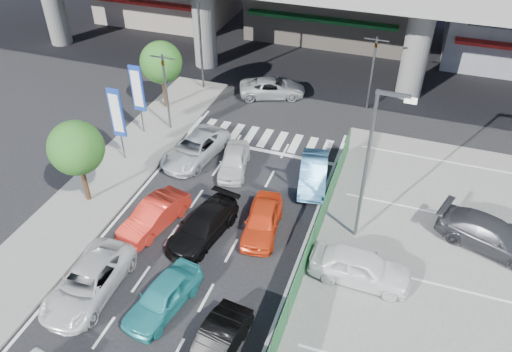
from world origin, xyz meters
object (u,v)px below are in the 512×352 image
at_px(traffic_light_right, 374,55).
at_px(taxi_orange_right, 262,220).
at_px(tree_far, 161,62).
at_px(parked_sedan_white, 360,267).
at_px(signboard_near, 117,115).
at_px(hatch_black_mid_right, 215,346).
at_px(street_lamp_right, 372,157).
at_px(signboard_far, 138,91).
at_px(street_lamp_left, 202,27).
at_px(tree_near, 76,148).
at_px(traffic_light_left, 164,74).
at_px(crossing_wagon_silver, 272,88).
at_px(taxi_orange_left, 154,216).
at_px(parked_sedan_dgrey, 491,235).
at_px(kei_truck_front_right, 313,173).
at_px(traffic_cone, 317,253).
at_px(sedan_white_front_mid, 234,161).
at_px(sedan_black_mid, 203,226).
at_px(wagon_silver_front_left, 195,149).
at_px(taxi_teal_mid, 163,296).
at_px(sedan_white_mid_left, 88,282).

distance_m(traffic_light_right, taxi_orange_right, 14.86).
distance_m(tree_far, parked_sedan_white, 19.32).
height_order(signboard_near, hatch_black_mid_right, signboard_near).
relative_size(street_lamp_right, signboard_far, 1.70).
distance_m(street_lamp_left, tree_near, 14.08).
bearing_deg(signboard_far, hatch_black_mid_right, -51.52).
bearing_deg(parked_sedan_white, traffic_light_left, 58.73).
bearing_deg(crossing_wagon_silver, street_lamp_right, -166.29).
xyz_separation_m(taxi_orange_left, parked_sedan_dgrey, (15.83, 3.91, 0.10)).
bearing_deg(taxi_orange_left, traffic_light_left, 125.32).
xyz_separation_m(hatch_black_mid_right, crossing_wagon_silver, (-4.42, 21.08, -0.00)).
height_order(tree_far, kei_truck_front_right, tree_far).
distance_m(parked_sedan_white, traffic_cone, 2.18).
bearing_deg(parked_sedan_white, signboard_near, 73.26).
bearing_deg(kei_truck_front_right, street_lamp_left, 130.07).
bearing_deg(sedan_white_front_mid, taxi_orange_right, -65.66).
xyz_separation_m(signboard_far, traffic_cone, (13.20, -7.20, -2.62)).
xyz_separation_m(signboard_near, tree_far, (-0.60, 6.51, 0.32)).
height_order(street_lamp_right, signboard_near, street_lamp_right).
bearing_deg(street_lamp_left, sedan_white_front_mid, -57.23).
distance_m(tree_near, kei_truck_front_right, 12.56).
bearing_deg(taxi_orange_left, sedan_black_mid, 16.29).
xyz_separation_m(traffic_light_left, tree_far, (-1.60, 2.50, -0.55)).
distance_m(signboard_far, wagon_silver_front_left, 5.17).
height_order(traffic_light_right, taxi_orange_right, traffic_light_right).
relative_size(hatch_black_mid_right, parked_sedan_dgrey, 0.80).
bearing_deg(wagon_silver_front_left, taxi_orange_right, -29.31).
bearing_deg(tree_near, traffic_light_left, 84.29).
xyz_separation_m(street_lamp_right, taxi_orange_left, (-9.83, -2.63, -4.08)).
height_order(traffic_light_right, tree_far, traffic_light_right).
bearing_deg(traffic_light_left, tree_near, -95.71).
bearing_deg(taxi_orange_right, signboard_far, 141.32).
bearing_deg(hatch_black_mid_right, street_lamp_left, 120.61).
xyz_separation_m(street_lamp_right, taxi_teal_mid, (-7.04, -7.03, -4.08)).
relative_size(tree_far, sedan_black_mid, 1.04).
xyz_separation_m(tree_near, sedan_white_mid_left, (3.74, -5.40, -2.70)).
xyz_separation_m(street_lamp_right, sedan_white_mid_left, (-10.44, -7.40, -4.08)).
xyz_separation_m(street_lamp_left, sedan_black_mid, (6.27, -14.48, -4.10)).
height_order(taxi_teal_mid, parked_sedan_dgrey, parked_sedan_dgrey).
bearing_deg(kei_truck_front_right, traffic_light_left, 155.61).
xyz_separation_m(taxi_teal_mid, crossing_wagon_silver, (-1.44, 19.61, -0.03)).
xyz_separation_m(sedan_white_mid_left, sedan_black_mid, (3.21, 4.91, -0.02)).
bearing_deg(signboard_near, traffic_light_right, 40.91).
bearing_deg(taxi_orange_right, street_lamp_right, 7.24).
height_order(signboard_near, taxi_teal_mid, signboard_near).
bearing_deg(wagon_silver_front_left, taxi_teal_mid, -62.45).
distance_m(hatch_black_mid_right, parked_sedan_white, 7.28).
relative_size(tree_far, hatch_black_mid_right, 1.20).
height_order(signboard_far, parked_sedan_white, signboard_far).
height_order(taxi_teal_mid, sedan_white_front_mid, taxi_teal_mid).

